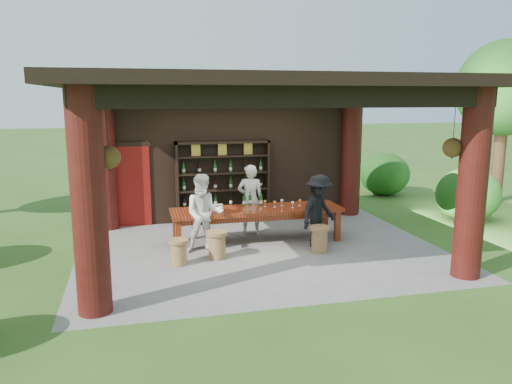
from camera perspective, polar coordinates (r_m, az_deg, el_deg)
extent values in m
plane|color=#2D5119|center=(10.51, 0.53, -6.57)|extent=(90.00, 90.00, 0.00)
cube|color=slate|center=(10.52, 0.53, -6.83)|extent=(7.40, 5.90, 0.10)
cube|color=black|center=(12.80, -2.54, 4.12)|extent=(7.00, 0.18, 3.30)
cube|color=maroon|center=(12.54, -14.15, 0.66)|extent=(0.95, 0.06, 2.00)
cylinder|color=#380C0A|center=(7.49, -18.56, -1.24)|extent=(0.50, 0.50, 3.30)
cylinder|color=#380C0A|center=(9.36, 23.49, 0.75)|extent=(0.50, 0.50, 3.30)
cylinder|color=#380C0A|center=(12.37, -16.84, 3.43)|extent=(0.50, 0.50, 3.30)
cylinder|color=#380C0A|center=(13.58, 10.80, 4.33)|extent=(0.50, 0.50, 3.30)
cube|color=black|center=(7.73, 5.10, 10.84)|extent=(6.70, 0.35, 0.35)
cube|color=black|center=(9.73, -18.02, 10.35)|extent=(0.30, 5.20, 0.30)
cube|color=black|center=(11.24, 16.58, 10.43)|extent=(0.30, 5.20, 0.30)
cube|color=black|center=(10.03, 0.56, 12.30)|extent=(7.50, 6.00, 0.20)
cylinder|color=black|center=(7.53, -16.60, 6.44)|extent=(0.01, 0.01, 0.75)
cone|color=black|center=(7.58, -16.42, 3.02)|extent=(0.32, 0.32, 0.18)
sphere|color=#1E5919|center=(7.57, -16.46, 3.84)|extent=(0.34, 0.34, 0.34)
cylinder|color=black|center=(9.24, 21.70, 6.86)|extent=(0.01, 0.01, 0.75)
cone|color=black|center=(9.28, 21.51, 4.06)|extent=(0.32, 0.32, 0.18)
sphere|color=#1E5919|center=(9.27, 21.55, 4.73)|extent=(0.34, 0.34, 0.34)
cube|color=#611A0D|center=(10.90, 0.08, -2.06)|extent=(3.73, 0.99, 0.08)
cube|color=#611A0D|center=(10.92, 0.08, -2.58)|extent=(3.53, 0.84, 0.12)
cube|color=#611A0D|center=(10.37, -8.86, -5.02)|extent=(0.12, 0.12, 0.67)
cube|color=#611A0D|center=(11.17, 9.28, -3.87)|extent=(0.12, 0.12, 0.67)
cube|color=#611A0D|center=(11.10, -9.19, -3.97)|extent=(0.12, 0.12, 0.67)
cube|color=#611A0D|center=(11.85, 7.87, -2.98)|extent=(0.12, 0.12, 0.67)
cylinder|color=olive|center=(9.90, -4.46, -6.23)|extent=(0.33, 0.33, 0.49)
cylinder|color=olive|center=(9.83, -4.49, -4.70)|extent=(0.42, 0.42, 0.07)
cylinder|color=olive|center=(10.35, 7.25, -5.55)|extent=(0.33, 0.33, 0.48)
cylinder|color=olive|center=(10.27, 7.29, -4.09)|extent=(0.42, 0.42, 0.07)
cylinder|color=olive|center=(9.63, -8.80, -6.98)|extent=(0.30, 0.30, 0.44)
cylinder|color=olive|center=(9.55, -8.85, -5.56)|extent=(0.38, 0.38, 0.06)
imported|color=beige|center=(11.48, -0.64, -0.87)|extent=(0.67, 0.53, 1.63)
imported|color=white|center=(10.17, -5.96, -2.48)|extent=(0.84, 0.68, 1.63)
imported|color=black|center=(10.56, 7.17, -2.21)|extent=(1.16, 1.03, 1.55)
cube|color=#BF6672|center=(10.62, -4.50, -1.83)|extent=(0.26, 0.18, 0.14)
ellipsoid|color=#194C14|center=(13.89, 23.03, -0.69)|extent=(1.60, 1.60, 1.36)
ellipsoid|color=#194C14|center=(16.70, 14.46, 1.65)|extent=(1.60, 1.60, 1.36)
cylinder|color=#3F2819|center=(16.74, 26.07, 4.44)|extent=(0.36, 0.36, 3.20)
sphere|color=#194C14|center=(16.67, 26.59, 10.59)|extent=(2.80, 2.80, 2.80)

